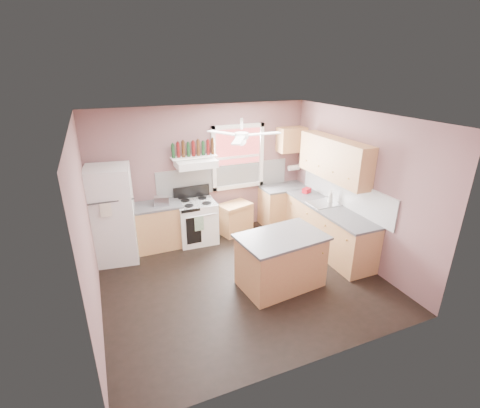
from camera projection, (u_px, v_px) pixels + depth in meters
name	position (u px, v px, depth m)	size (l,w,h in m)	color
floor	(241.00, 278.00, 5.95)	(4.50, 4.50, 0.00)	black
ceiling	(242.00, 118.00, 4.94)	(4.50, 4.50, 0.00)	white
wall_back	(203.00, 172.00, 7.18)	(4.50, 0.05, 2.70)	#785454
wall_right	(357.00, 187.00, 6.26)	(0.05, 4.00, 2.70)	#785454
wall_left	(85.00, 230.00, 4.63)	(0.05, 4.00, 2.70)	#785454
backsplash_back	(225.00, 178.00, 7.37)	(2.90, 0.03, 0.55)	white
backsplash_right	(344.00, 191.00, 6.57)	(0.03, 2.60, 0.55)	white
window_view	(238.00, 157.00, 7.32)	(1.00, 0.02, 1.20)	maroon
window_frame	(238.00, 157.00, 7.30)	(1.16, 0.07, 1.36)	white
refrigerator	(113.00, 215.00, 6.26)	(0.75, 0.73, 1.78)	white
base_cabinet_left	(159.00, 227.00, 6.87)	(0.90, 0.60, 0.86)	#BA794D
counter_left	(157.00, 205.00, 6.70)	(0.92, 0.62, 0.04)	#4D4D50
toaster	(162.00, 201.00, 6.63)	(0.28, 0.16, 0.18)	silver
stove	(197.00, 222.00, 7.08)	(0.75, 0.64, 0.86)	white
range_hood	(196.00, 163.00, 6.76)	(0.78, 0.50, 0.14)	white
bottle_shelf	(194.00, 157.00, 6.83)	(0.90, 0.26, 0.03)	white
cart	(235.00, 218.00, 7.48)	(0.67, 0.44, 0.67)	#BA794D
base_cabinet_corner	(283.00, 206.00, 7.87)	(1.00, 0.60, 0.86)	#BA794D
base_cabinet_right	(328.00, 229.00, 6.75)	(0.60, 2.20, 0.86)	#BA794D
counter_corner	(284.00, 187.00, 7.71)	(1.02, 0.62, 0.04)	#4D4D50
counter_right	(330.00, 208.00, 6.57)	(0.62, 2.22, 0.04)	#4D4D50
sink	(323.00, 204.00, 6.74)	(0.55, 0.45, 0.03)	silver
faucet	(331.00, 199.00, 6.77)	(0.03, 0.03, 0.14)	silver
upper_cabinet_right	(334.00, 159.00, 6.46)	(0.33, 1.80, 0.76)	#BA794D
upper_cabinet_corner	(292.00, 140.00, 7.51)	(0.60, 0.33, 0.52)	#BA794D
paper_towel	(294.00, 168.00, 7.82)	(0.12, 0.12, 0.26)	white
island	(281.00, 262.00, 5.64)	(1.28, 0.81, 0.86)	#BA794D
island_top	(282.00, 237.00, 5.47)	(1.36, 0.88, 0.04)	#4D4D50
ceiling_fan_hub	(242.00, 135.00, 5.04)	(0.20, 0.20, 0.08)	white
soap_bottle	(330.00, 196.00, 6.73)	(0.10, 0.10, 0.26)	silver
red_caddy	(307.00, 190.00, 7.29)	(0.18, 0.12, 0.10)	#AE0E1A
wine_bottles	(194.00, 149.00, 6.77)	(0.86, 0.06, 0.31)	#143819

